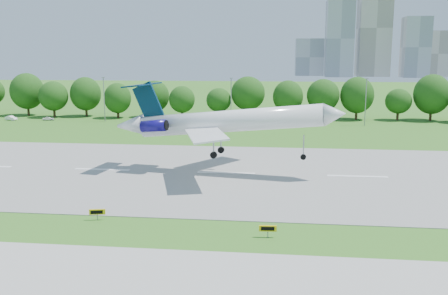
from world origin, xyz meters
The scene contains 10 objects.
ground centered at (0.00, 0.00, 0.00)m, with size 600.00×600.00×0.00m, color #2E651A.
runway centered at (0.00, 25.00, 0.04)m, with size 400.00×45.00×0.08m, color gray.
tree_line centered at (0.00, 92.00, 6.19)m, with size 288.40×8.40×10.40m.
light_poles centered at (-2.50, 82.00, 6.34)m, with size 175.90×0.25×12.19m.
skyline centered at (100.16, 390.61, 30.46)m, with size 127.00×52.00×80.00m.
airliner centered at (18.70, 25.27, 8.16)m, with size 36.44×26.16×11.38m.
taxi_sign_centre centered at (8.19, 1.16, 0.92)m, with size 1.78×0.56×1.25m.
taxi_sign_right centered at (27.23, -2.06, 0.93)m, with size 1.80×0.34×1.26m.
service_vehicle_a centered at (-47.30, 81.66, 0.63)m, with size 1.33×3.81×1.25m, color white.
service_vehicle_b centered at (-36.59, 82.43, 0.53)m, with size 1.25×3.11×1.06m, color white.
Camera 1 is at (28.32, -50.10, 18.16)m, focal length 40.00 mm.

